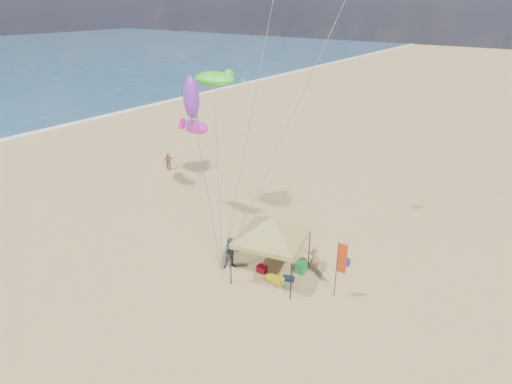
# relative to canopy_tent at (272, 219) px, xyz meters

# --- Properties ---
(ground) EXTENTS (280.00, 280.00, 0.00)m
(ground) POSITION_rel_canopy_tent_xyz_m (-1.87, -1.87, -3.39)
(ground) COLOR tan
(ground) RESTS_ON ground
(canopy_tent) EXTENTS (6.40, 6.40, 4.07)m
(canopy_tent) POSITION_rel_canopy_tent_xyz_m (0.00, 0.00, 0.00)
(canopy_tent) COLOR black
(canopy_tent) RESTS_ON ground
(feather_flag) EXTENTS (0.49, 0.08, 3.19)m
(feather_flag) POSITION_rel_canopy_tent_xyz_m (3.80, 0.33, -1.27)
(feather_flag) COLOR black
(feather_flag) RESTS_ON ground
(cooler_red) EXTENTS (0.54, 0.38, 0.38)m
(cooler_red) POSITION_rel_canopy_tent_xyz_m (-0.52, -0.15, -3.20)
(cooler_red) COLOR #A90D1E
(cooler_red) RESTS_ON ground
(cooler_blue) EXTENTS (0.54, 0.38, 0.38)m
(cooler_blue) POSITION_rel_canopy_tent_xyz_m (2.80, 3.23, -3.20)
(cooler_blue) COLOR #2214A4
(cooler_blue) RESTS_ON ground
(bag_navy) EXTENTS (0.69, 0.54, 0.36)m
(bag_navy) POSITION_rel_canopy_tent_xyz_m (1.13, 0.01, -3.21)
(bag_navy) COLOR #0D173C
(bag_navy) RESTS_ON ground
(bag_orange) EXTENTS (0.54, 0.69, 0.36)m
(bag_orange) POSITION_rel_canopy_tent_xyz_m (-2.14, 3.84, -3.21)
(bag_orange) COLOR #CB910B
(bag_orange) RESTS_ON ground
(chair_green) EXTENTS (0.50, 0.50, 0.70)m
(chair_green) POSITION_rel_canopy_tent_xyz_m (1.24, 1.08, -3.04)
(chair_green) COLOR #178338
(chair_green) RESTS_ON ground
(chair_yellow) EXTENTS (0.50, 0.50, 0.70)m
(chair_yellow) POSITION_rel_canopy_tent_xyz_m (-2.74, 1.20, -3.04)
(chair_yellow) COLOR yellow
(chair_yellow) RESTS_ON ground
(crate_grey) EXTENTS (0.34, 0.30, 0.28)m
(crate_grey) POSITION_rel_canopy_tent_xyz_m (1.49, -0.51, -3.25)
(crate_grey) COLOR slate
(crate_grey) RESTS_ON ground
(beach_cart) EXTENTS (0.90, 0.50, 0.24)m
(beach_cart) POSITION_rel_canopy_tent_xyz_m (0.57, -0.48, -3.19)
(beach_cart) COLOR yellow
(beach_cart) RESTS_ON ground
(person_near_a) EXTENTS (0.60, 0.40, 1.61)m
(person_near_a) POSITION_rel_canopy_tent_xyz_m (1.75, 1.59, -2.58)
(person_near_a) COLOR #9F775B
(person_near_a) RESTS_ON ground
(person_near_b) EXTENTS (1.12, 1.14, 1.85)m
(person_near_b) POSITION_rel_canopy_tent_xyz_m (-2.14, -0.78, -2.46)
(person_near_b) COLOR #3A4450
(person_near_b) RESTS_ON ground
(person_near_c) EXTENTS (1.15, 0.94, 1.55)m
(person_near_c) POSITION_rel_canopy_tent_xyz_m (-0.16, 2.67, -2.62)
(person_near_c) COLOR silver
(person_near_c) RESTS_ON ground
(person_far_a) EXTENTS (0.69, 0.95, 1.50)m
(person_far_a) POSITION_rel_canopy_tent_xyz_m (-16.23, 7.59, -2.64)
(person_far_a) COLOR #9A533B
(person_far_a) RESTS_ON ground
(turtle_kite) EXTENTS (3.20, 2.74, 0.94)m
(turtle_kite) POSITION_rel_canopy_tent_xyz_m (-8.01, 4.90, 5.60)
(turtle_kite) COLOR #3EEB29
(turtle_kite) RESTS_ON ground
(fish_kite) EXTENTS (2.04, 1.15, 0.87)m
(fish_kite) POSITION_rel_canopy_tent_xyz_m (-8.40, 3.37, 2.70)
(fish_kite) COLOR #FF24C4
(fish_kite) RESTS_ON ground
(squid_kite) EXTENTS (1.30, 1.30, 2.61)m
(squid_kite) POSITION_rel_canopy_tent_xyz_m (-7.89, 2.61, 4.81)
(squid_kite) COLOR purple
(squid_kite) RESTS_ON ground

